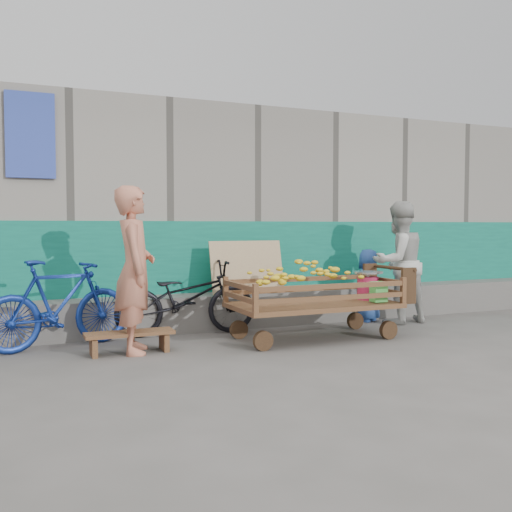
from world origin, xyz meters
name	(u,v)px	position (x,y,z in m)	size (l,w,h in m)	color
ground	(307,369)	(0.00, 0.00, 0.00)	(80.00, 80.00, 0.00)	#524F4A
building_wall	(186,218)	(0.00, 4.05, 1.47)	(12.00, 3.50, 3.00)	gray
banana_cart	(311,287)	(0.70, 1.22, 0.61)	(2.13, 0.97, 0.91)	brown
bench	(130,337)	(-1.41, 1.30, 0.17)	(0.92, 0.28, 0.23)	brown
vendor_man	(135,270)	(-1.34, 1.32, 0.88)	(0.64, 0.42, 1.76)	#CB775B
woman	(399,262)	(2.35, 1.75, 0.84)	(0.81, 0.63, 1.67)	beige
child	(368,285)	(2.06, 2.04, 0.51)	(0.50, 0.32, 1.01)	#284B98
bicycle_dark	(186,298)	(-0.58, 2.05, 0.46)	(0.61, 1.74, 0.91)	black
bicycle_blue	(59,304)	(-2.07, 1.85, 0.49)	(0.46, 1.62, 0.97)	navy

